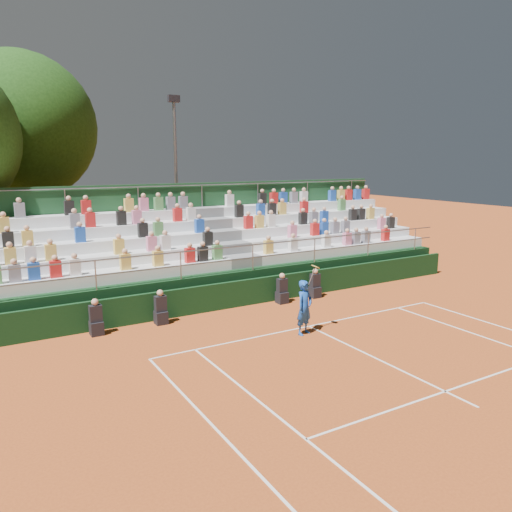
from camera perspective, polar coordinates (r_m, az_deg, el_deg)
ground at (r=16.86m, az=6.08°, el=-8.00°), size 90.00×90.00×0.00m
courtside_wall at (r=19.26m, az=0.45°, el=-3.95°), size 20.00×0.15×1.00m
line_officials at (r=18.03m, az=-3.91°, el=-5.10°), size 8.99×0.40×1.19m
grandstand at (r=21.89m, az=-3.90°, el=-0.57°), size 20.00×5.20×4.40m
tennis_player at (r=15.88m, az=5.57°, el=-5.86°), size 0.90×0.59×2.22m
tree_east at (r=27.92m, az=-25.38°, el=13.13°), size 7.34×7.34×10.68m
floodlight_mast at (r=26.68m, az=-9.15°, el=9.90°), size 0.60×0.25×8.65m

